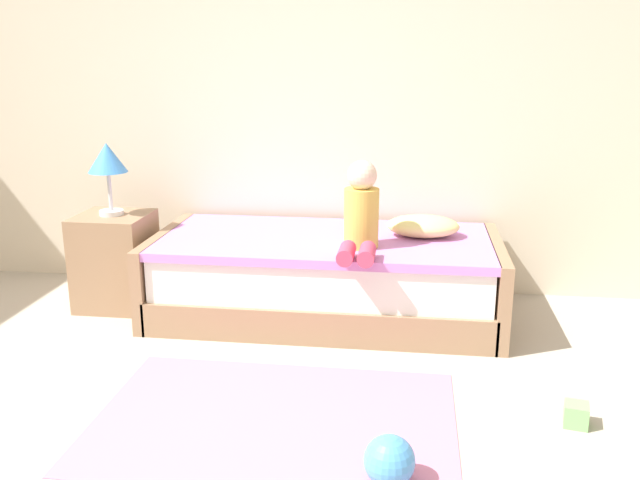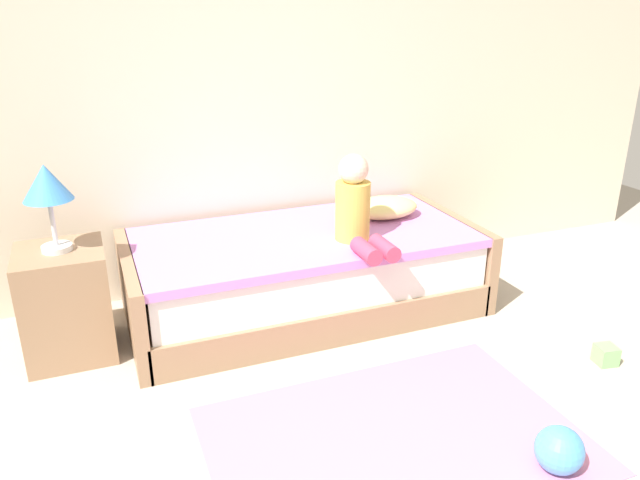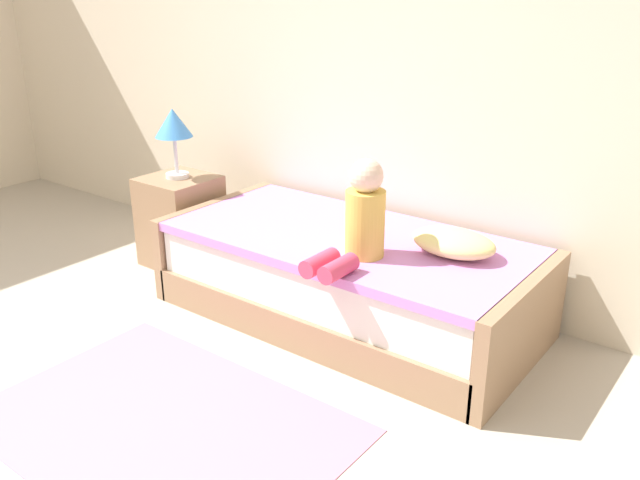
{
  "view_description": "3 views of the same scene",
  "coord_description": "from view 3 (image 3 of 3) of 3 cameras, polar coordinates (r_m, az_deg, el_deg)",
  "views": [
    {
      "loc": [
        1.01,
        -1.98,
        1.58
      ],
      "look_at": [
        0.5,
        1.75,
        0.55
      ],
      "focal_mm": 38.51,
      "sensor_mm": 36.0,
      "label": 1
    },
    {
      "loc": [
        -0.67,
        -1.18,
        1.77
      ],
      "look_at": [
        0.5,
        1.75,
        0.55
      ],
      "focal_mm": 34.18,
      "sensor_mm": 36.0,
      "label": 2
    },
    {
      "loc": [
        2.43,
        -0.8,
        1.79
      ],
      "look_at": [
        0.5,
        1.75,
        0.55
      ],
      "focal_mm": 37.28,
      "sensor_mm": 36.0,
      "label": 3
    }
  ],
  "objects": [
    {
      "name": "table_lamp",
      "position": [
        4.38,
        -12.47,
        9.5
      ],
      "size": [
        0.24,
        0.24,
        0.45
      ],
      "color": "silver",
      "rests_on": "nightstand"
    },
    {
      "name": "bed",
      "position": [
        3.73,
        2.32,
        -3.24
      ],
      "size": [
        2.11,
        1.0,
        0.5
      ],
      "color": "#997556",
      "rests_on": "ground"
    },
    {
      "name": "wall_rear",
      "position": [
        4.19,
        1.67,
        16.55
      ],
      "size": [
        7.2,
        0.1,
        2.9
      ],
      "primitive_type": "cube",
      "color": "beige",
      "rests_on": "ground"
    },
    {
      "name": "child_figure",
      "position": [
        3.27,
        3.42,
        1.76
      ],
      "size": [
        0.2,
        0.51,
        0.5
      ],
      "color": "gold",
      "rests_on": "bed"
    },
    {
      "name": "area_rug",
      "position": [
        3.07,
        -13.34,
        -15.11
      ],
      "size": [
        1.6,
        1.1,
        0.01
      ],
      "primitive_type": "cube",
      "color": "pink",
      "rests_on": "ground"
    },
    {
      "name": "nightstand",
      "position": [
        4.55,
        -11.85,
        1.64
      ],
      "size": [
        0.44,
        0.44,
        0.6
      ],
      "primitive_type": "cube",
      "color": "#997556",
      "rests_on": "ground"
    },
    {
      "name": "pillow",
      "position": [
        3.42,
        11.41,
        -0.21
      ],
      "size": [
        0.44,
        0.3,
        0.13
      ],
      "primitive_type": "ellipsoid",
      "color": "#F2E58C",
      "rests_on": "bed"
    }
  ]
}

